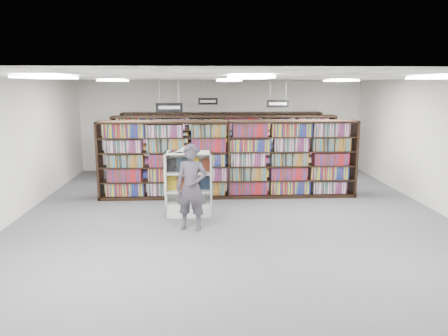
{
  "coord_description": "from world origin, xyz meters",
  "views": [
    {
      "loc": [
        -0.73,
        -9.69,
        3.05
      ],
      "look_at": [
        -0.2,
        0.5,
        1.1
      ],
      "focal_mm": 35.0,
      "sensor_mm": 36.0,
      "label": 1
    }
  ],
  "objects_px": {
    "endcap_display": "(189,194)",
    "shopper": "(191,187)",
    "bookshelf_row_near": "(228,159)",
    "open_book": "(184,151)"
  },
  "relations": [
    {
      "from": "bookshelf_row_near",
      "to": "open_book",
      "type": "height_order",
      "value": "bookshelf_row_near"
    },
    {
      "from": "open_book",
      "to": "bookshelf_row_near",
      "type": "bearing_deg",
      "value": 64.76
    },
    {
      "from": "endcap_display",
      "to": "bookshelf_row_near",
      "type": "bearing_deg",
      "value": 58.16
    },
    {
      "from": "bookshelf_row_near",
      "to": "endcap_display",
      "type": "relative_size",
      "value": 4.61
    },
    {
      "from": "endcap_display",
      "to": "shopper",
      "type": "height_order",
      "value": "shopper"
    },
    {
      "from": "endcap_display",
      "to": "open_book",
      "type": "height_order",
      "value": "open_book"
    },
    {
      "from": "bookshelf_row_near",
      "to": "shopper",
      "type": "distance_m",
      "value": 2.87
    },
    {
      "from": "bookshelf_row_near",
      "to": "endcap_display",
      "type": "distance_m",
      "value": 2.01
    },
    {
      "from": "bookshelf_row_near",
      "to": "open_book",
      "type": "xyz_separation_m",
      "value": [
        -1.13,
        -1.65,
        0.5
      ]
    },
    {
      "from": "endcap_display",
      "to": "open_book",
      "type": "xyz_separation_m",
      "value": [
        -0.09,
        -0.02,
        1.05
      ]
    }
  ]
}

